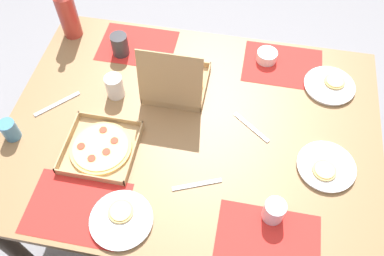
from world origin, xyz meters
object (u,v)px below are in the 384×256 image
(plate_far_right, at_px, (326,167))
(cup_clear_right, at_px, (274,211))
(soda_bottle, at_px, (67,12))
(plate_near_right, at_px, (330,85))
(cup_red, at_px, (10,130))
(cup_clear_left, at_px, (115,86))
(cup_spare, at_px, (120,45))
(pizza_box_edge_far, at_px, (101,148))
(pizza_box_corner_left, at_px, (176,83))
(condiment_bowl, at_px, (267,56))
(plate_middle, at_px, (121,219))

(plate_far_right, distance_m, cup_clear_right, 0.30)
(soda_bottle, height_order, cup_clear_right, soda_bottle)
(plate_near_right, xyz_separation_m, cup_red, (1.26, 0.51, 0.03))
(cup_clear_left, bearing_deg, cup_spare, -78.44)
(soda_bottle, bearing_deg, plate_near_right, 174.73)
(pizza_box_edge_far, height_order, plate_near_right, pizza_box_edge_far)
(cup_clear_right, bearing_deg, pizza_box_corner_left, -47.89)
(plate_near_right, bearing_deg, cup_red, 21.82)
(pizza_box_corner_left, height_order, pizza_box_edge_far, pizza_box_corner_left)
(pizza_box_edge_far, height_order, cup_spare, cup_spare)
(pizza_box_edge_far, relative_size, plate_near_right, 1.25)
(plate_near_right, xyz_separation_m, condiment_bowl, (0.29, -0.11, 0.01))
(condiment_bowl, bearing_deg, plate_near_right, 158.89)
(cup_spare, bearing_deg, cup_clear_left, 101.56)
(cup_red, distance_m, condiment_bowl, 1.15)
(plate_far_right, bearing_deg, cup_spare, -25.38)
(condiment_bowl, bearing_deg, cup_clear_left, 27.68)
(soda_bottle, relative_size, cup_clear_left, 3.04)
(plate_middle, height_order, condiment_bowl, condiment_bowl)
(cup_spare, relative_size, condiment_bowl, 1.12)
(plate_near_right, xyz_separation_m, plate_far_right, (0.02, 0.42, 0.00))
(pizza_box_corner_left, distance_m, cup_red, 0.70)
(plate_near_right, height_order, cup_red, cup_red)
(pizza_box_corner_left, relative_size, soda_bottle, 0.92)
(cup_clear_right, relative_size, cup_clear_left, 0.85)
(pizza_box_edge_far, bearing_deg, soda_bottle, -60.99)
(plate_near_right, height_order, soda_bottle, soda_bottle)
(cup_red, bearing_deg, pizza_box_corner_left, -148.81)
(pizza_box_edge_far, height_order, plate_middle, pizza_box_edge_far)
(cup_spare, distance_m, cup_clear_left, 0.25)
(plate_middle, distance_m, cup_spare, 0.83)
(pizza_box_corner_left, distance_m, cup_clear_right, 0.69)
(cup_clear_left, bearing_deg, cup_clear_right, 148.44)
(cup_spare, distance_m, cup_red, 0.61)
(plate_near_right, distance_m, cup_clear_right, 0.69)
(plate_middle, relative_size, soda_bottle, 0.70)
(plate_middle, bearing_deg, soda_bottle, -60.30)
(pizza_box_corner_left, height_order, cup_clear_left, pizza_box_corner_left)
(pizza_box_corner_left, bearing_deg, cup_clear_right, 132.11)
(plate_middle, relative_size, cup_spare, 2.15)
(cup_red, xyz_separation_m, cup_clear_left, (-0.35, -0.29, 0.01))
(plate_far_right, bearing_deg, cup_red, 3.92)
(pizza_box_edge_far, distance_m, soda_bottle, 0.71)
(plate_near_right, bearing_deg, cup_clear_left, 13.32)
(pizza_box_corner_left, bearing_deg, cup_clear_left, 16.26)
(cup_clear_left, bearing_deg, pizza_box_edge_far, 94.61)
(plate_near_right, distance_m, cup_spare, 0.97)
(plate_near_right, bearing_deg, plate_middle, 46.50)
(plate_near_right, relative_size, cup_clear_left, 2.10)
(condiment_bowl, bearing_deg, cup_clear_right, 96.31)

